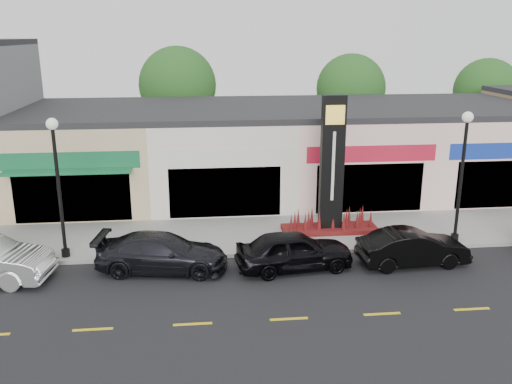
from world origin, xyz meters
TOP-DOWN VIEW (x-y plane):
  - ground at (0.00, 0.00)m, footprint 120.00×120.00m
  - sidewalk at (0.00, 4.35)m, footprint 52.00×4.30m
  - curb at (0.00, 2.10)m, footprint 52.00×0.20m
  - shop_beige at (-8.50, 11.46)m, footprint 7.00×10.85m
  - shop_cream at (-1.50, 11.47)m, footprint 7.00×10.01m
  - shop_pink_w at (5.50, 11.47)m, footprint 7.00×10.01m
  - shop_pink_e at (12.50, 11.47)m, footprint 7.00×10.01m
  - tree_rear_west at (-4.00, 19.50)m, footprint 5.20×5.20m
  - tree_rear_mid at (8.00, 19.50)m, footprint 4.80×4.80m
  - tree_rear_east at (18.00, 19.50)m, footprint 4.60×4.60m
  - lamp_west_near at (-8.00, 2.50)m, footprint 0.44×0.44m
  - lamp_east_near at (8.00, 2.50)m, footprint 0.44×0.44m
  - pylon_sign at (3.00, 4.20)m, footprint 4.20×1.30m
  - car_dark_sedan at (-4.15, 1.10)m, footprint 2.67×5.13m
  - car_black_sedan at (0.80, 0.71)m, footprint 2.30×4.58m
  - car_black_conv at (5.40, 0.63)m, footprint 1.72×4.29m

SIDE VIEW (x-z plane):
  - ground at x=0.00m, z-range 0.00..0.00m
  - sidewalk at x=0.00m, z-range 0.00..0.15m
  - curb at x=0.00m, z-range 0.00..0.15m
  - car_black_conv at x=5.40m, z-range 0.00..1.39m
  - car_dark_sedan at x=-4.15m, z-range 0.00..1.42m
  - car_black_sedan at x=0.80m, z-range 0.00..1.50m
  - pylon_sign at x=3.00m, z-range -0.73..5.27m
  - shop_cream at x=-1.50m, z-range 0.00..4.80m
  - shop_pink_w at x=5.50m, z-range 0.00..4.80m
  - shop_pink_e at x=12.50m, z-range 0.00..4.80m
  - shop_beige at x=-8.50m, z-range 0.00..4.80m
  - lamp_west_near at x=-8.00m, z-range 0.74..6.21m
  - lamp_east_near at x=8.00m, z-range 0.74..6.21m
  - tree_rear_east at x=18.00m, z-range 1.16..8.10m
  - tree_rear_mid at x=8.00m, z-range 1.24..8.53m
  - tree_rear_west at x=-4.00m, z-range 1.30..9.13m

